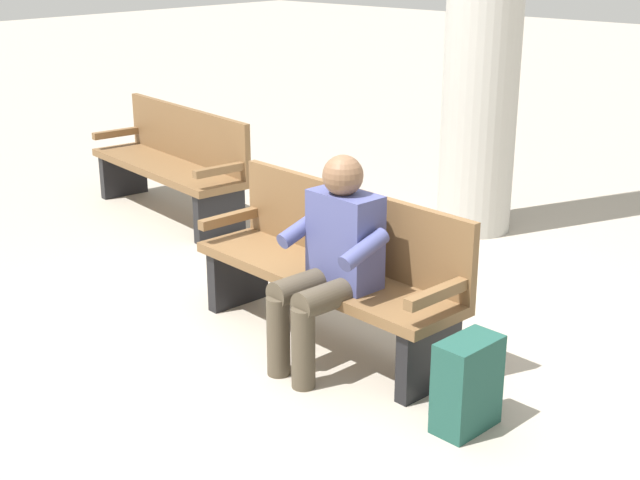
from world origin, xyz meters
TOP-DOWN VIEW (x-y plane):
  - ground_plane at (0.00, 0.00)m, footprint 40.00×40.00m
  - bench_near at (-0.01, -0.07)m, footprint 1.83×0.63m
  - person_seated at (-0.21, 0.18)m, footprint 0.59×0.60m
  - backpack at (-1.14, 0.25)m, footprint 0.25×0.35m
  - bench_far at (2.63, -1.05)m, footprint 1.85×0.75m

SIDE VIEW (x-z plane):
  - ground_plane at x=0.00m, z-range 0.00..0.00m
  - backpack at x=-1.14m, z-range 0.00..0.46m
  - bench_near at x=-0.01m, z-range 0.01..0.91m
  - bench_far at x=2.63m, z-range 0.01..0.91m
  - person_seated at x=-0.21m, z-range 0.04..1.22m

